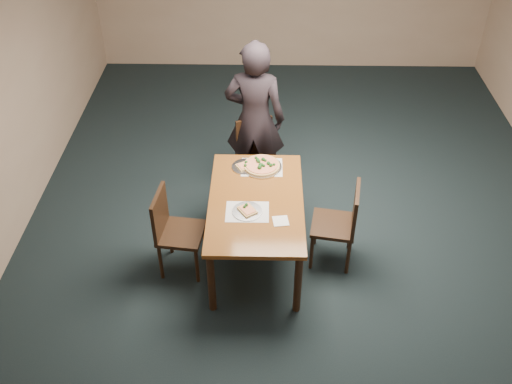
{
  "coord_description": "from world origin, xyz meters",
  "views": [
    {
      "loc": [
        -0.39,
        -4.56,
        4.2
      ],
      "look_at": [
        -0.47,
        -0.38,
        0.85
      ],
      "focal_mm": 40.0,
      "sensor_mm": 36.0,
      "label": 1
    }
  ],
  "objects_px": {
    "diner": "(255,119)",
    "chair_far": "(257,154)",
    "pizza_pan": "(262,165)",
    "chair_right": "(342,221)",
    "chair_left": "(173,228)",
    "dining_table": "(256,208)",
    "slice_plate_near": "(247,211)",
    "slice_plate_far": "(245,166)"
  },
  "relations": [
    {
      "from": "chair_left",
      "to": "pizza_pan",
      "type": "height_order",
      "value": "chair_left"
    },
    {
      "from": "chair_far",
      "to": "pizza_pan",
      "type": "height_order",
      "value": "chair_far"
    },
    {
      "from": "diner",
      "to": "slice_plate_near",
      "type": "bearing_deg",
      "value": 94.96
    },
    {
      "from": "diner",
      "to": "chair_right",
      "type": "bearing_deg",
      "value": 132.49
    },
    {
      "from": "pizza_pan",
      "to": "diner",
      "type": "bearing_deg",
      "value": 97.23
    },
    {
      "from": "chair_left",
      "to": "pizza_pan",
      "type": "relative_size",
      "value": 2.23
    },
    {
      "from": "dining_table",
      "to": "chair_far",
      "type": "xyz_separation_m",
      "value": [
        -0.01,
        1.1,
        -0.14
      ]
    },
    {
      "from": "diner",
      "to": "slice_plate_far",
      "type": "bearing_deg",
      "value": 89.59
    },
    {
      "from": "dining_table",
      "to": "diner",
      "type": "xyz_separation_m",
      "value": [
        -0.03,
        1.19,
        0.26
      ]
    },
    {
      "from": "dining_table",
      "to": "slice_plate_far",
      "type": "xyz_separation_m",
      "value": [
        -0.12,
        0.53,
        0.1
      ]
    },
    {
      "from": "chair_far",
      "to": "slice_plate_far",
      "type": "distance_m",
      "value": 0.63
    },
    {
      "from": "pizza_pan",
      "to": "slice_plate_near",
      "type": "xyz_separation_m",
      "value": [
        -0.13,
        -0.7,
        -0.01
      ]
    },
    {
      "from": "pizza_pan",
      "to": "slice_plate_far",
      "type": "bearing_deg",
      "value": -179.94
    },
    {
      "from": "pizza_pan",
      "to": "slice_plate_far",
      "type": "distance_m",
      "value": 0.17
    },
    {
      "from": "dining_table",
      "to": "slice_plate_near",
      "type": "height_order",
      "value": "slice_plate_near"
    },
    {
      "from": "diner",
      "to": "chair_far",
      "type": "bearing_deg",
      "value": 112.28
    },
    {
      "from": "diner",
      "to": "pizza_pan",
      "type": "distance_m",
      "value": 0.68
    },
    {
      "from": "dining_table",
      "to": "chair_right",
      "type": "bearing_deg",
      "value": -1.24
    },
    {
      "from": "chair_right",
      "to": "pizza_pan",
      "type": "height_order",
      "value": "chair_right"
    },
    {
      "from": "chair_right",
      "to": "chair_left",
      "type": "bearing_deg",
      "value": -75.89
    },
    {
      "from": "pizza_pan",
      "to": "slice_plate_near",
      "type": "relative_size",
      "value": 1.46
    },
    {
      "from": "chair_far",
      "to": "chair_right",
      "type": "height_order",
      "value": "same"
    },
    {
      "from": "chair_far",
      "to": "chair_left",
      "type": "bearing_deg",
      "value": -140.49
    },
    {
      "from": "slice_plate_far",
      "to": "diner",
      "type": "bearing_deg",
      "value": 82.8
    },
    {
      "from": "chair_far",
      "to": "slice_plate_near",
      "type": "xyz_separation_m",
      "value": [
        -0.07,
        -1.27,
        0.25
      ]
    },
    {
      "from": "chair_right",
      "to": "diner",
      "type": "xyz_separation_m",
      "value": [
        -0.87,
        1.21,
        0.4
      ]
    },
    {
      "from": "chair_far",
      "to": "slice_plate_far",
      "type": "relative_size",
      "value": 3.25
    },
    {
      "from": "chair_right",
      "to": "diner",
      "type": "height_order",
      "value": "diner"
    },
    {
      "from": "chair_right",
      "to": "pizza_pan",
      "type": "distance_m",
      "value": 0.99
    },
    {
      "from": "slice_plate_far",
      "to": "pizza_pan",
      "type": "bearing_deg",
      "value": 0.06
    },
    {
      "from": "chair_far",
      "to": "dining_table",
      "type": "bearing_deg",
      "value": -107.8
    },
    {
      "from": "dining_table",
      "to": "pizza_pan",
      "type": "height_order",
      "value": "pizza_pan"
    },
    {
      "from": "pizza_pan",
      "to": "dining_table",
      "type": "bearing_deg",
      "value": -95.37
    },
    {
      "from": "chair_left",
      "to": "diner",
      "type": "xyz_separation_m",
      "value": [
        0.76,
        1.34,
        0.4
      ]
    },
    {
      "from": "diner",
      "to": "slice_plate_near",
      "type": "height_order",
      "value": "diner"
    },
    {
      "from": "pizza_pan",
      "to": "chair_right",
      "type": "bearing_deg",
      "value": -34.88
    },
    {
      "from": "slice_plate_near",
      "to": "slice_plate_far",
      "type": "height_order",
      "value": "slice_plate_near"
    },
    {
      "from": "diner",
      "to": "slice_plate_far",
      "type": "height_order",
      "value": "diner"
    },
    {
      "from": "chair_far",
      "to": "diner",
      "type": "height_order",
      "value": "diner"
    },
    {
      "from": "chair_left",
      "to": "slice_plate_near",
      "type": "xyz_separation_m",
      "value": [
        0.72,
        -0.02,
        0.25
      ]
    },
    {
      "from": "dining_table",
      "to": "diner",
      "type": "distance_m",
      "value": 1.22
    },
    {
      "from": "chair_far",
      "to": "chair_left",
      "type": "distance_m",
      "value": 1.48
    }
  ]
}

